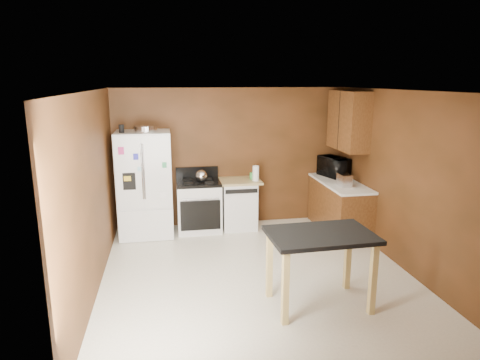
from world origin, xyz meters
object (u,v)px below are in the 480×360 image
object	(u,v)px
roasting_pan	(146,129)
kettle	(201,176)
pen_cup	(121,129)
toaster	(344,180)
dishwasher	(239,203)
microwave	(334,168)
island	(320,245)
paper_towel	(256,173)
green_canister	(252,176)
refrigerator	(145,184)
gas_range	(199,205)

from	to	relation	value
roasting_pan	kettle	bearing A→B (deg)	2.35
roasting_pan	pen_cup	world-z (taller)	pen_cup
kettle	toaster	bearing A→B (deg)	-16.74
dishwasher	microwave	bearing A→B (deg)	-1.90
roasting_pan	microwave	size ratio (longest dim) A/B	0.66
island	pen_cup	bearing A→B (deg)	132.12
island	paper_towel	bearing A→B (deg)	93.83
kettle	green_canister	bearing A→B (deg)	6.79
paper_towel	toaster	bearing A→B (deg)	-25.76
roasting_pan	microwave	distance (m)	3.43
pen_cup	dishwasher	xyz separation A→B (m)	(1.95, 0.20, -1.41)
microwave	kettle	bearing A→B (deg)	72.02
paper_towel	kettle	bearing A→B (deg)	177.71
refrigerator	roasting_pan	bearing A→B (deg)	-27.70
microwave	refrigerator	size ratio (longest dim) A/B	0.33
pen_cup	roasting_pan	bearing A→B (deg)	13.31
paper_towel	microwave	xyz separation A→B (m)	(1.47, 0.06, 0.04)
roasting_pan	dishwasher	distance (m)	2.11
island	toaster	bearing A→B (deg)	60.56
kettle	dishwasher	size ratio (longest dim) A/B	0.24
toaster	dishwasher	world-z (taller)	toaster
roasting_pan	paper_towel	bearing A→B (deg)	-0.04
refrigerator	gas_range	distance (m)	1.01
refrigerator	gas_range	world-z (taller)	refrigerator
toaster	refrigerator	xyz separation A→B (m)	(-3.29, 0.69, -0.10)
roasting_pan	island	distance (m)	3.61
roasting_pan	green_canister	size ratio (longest dim) A/B	3.49
dishwasher	pen_cup	bearing A→B (deg)	-174.02
kettle	refrigerator	world-z (taller)	refrigerator
roasting_pan	dishwasher	bearing A→B (deg)	4.19
toaster	gas_range	world-z (taller)	toaster
kettle	toaster	xyz separation A→B (m)	(2.33, -0.70, -0.00)
kettle	gas_range	bearing A→B (deg)	133.49
roasting_pan	pen_cup	xyz separation A→B (m)	(-0.38, -0.09, 0.02)
microwave	gas_range	distance (m)	2.55
pen_cup	gas_range	world-z (taller)	pen_cup
toaster	pen_cup	bearing A→B (deg)	171.04
toaster	microwave	bearing A→B (deg)	82.33
kettle	toaster	distance (m)	2.44
microwave	pen_cup	bearing A→B (deg)	73.81
paper_towel	gas_range	distance (m)	1.16
kettle	refrigerator	xyz separation A→B (m)	(-0.96, -0.01, -0.10)
refrigerator	dishwasher	xyz separation A→B (m)	(1.63, 0.09, -0.45)
pen_cup	paper_towel	xyz separation A→B (m)	(2.24, 0.09, -0.84)
pen_cup	dishwasher	distance (m)	2.42
green_canister	island	world-z (taller)	green_canister
toaster	dishwasher	xyz separation A→B (m)	(-1.66, 0.78, -0.55)
kettle	paper_towel	size ratio (longest dim) A/B	0.78
kettle	dishwasher	world-z (taller)	kettle
toaster	gas_range	bearing A→B (deg)	162.51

